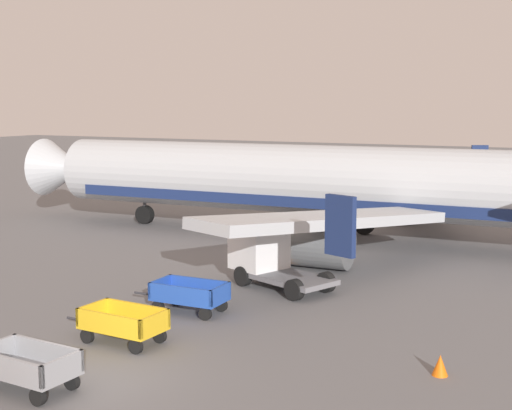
{
  "coord_description": "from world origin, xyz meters",
  "views": [
    {
      "loc": [
        12.12,
        -13.99,
        7.17
      ],
      "look_at": [
        -2.13,
        13.38,
        2.8
      ],
      "focal_mm": 50.28,
      "sensor_mm": 36.0,
      "label": 1
    }
  ],
  "objects_px": {
    "airplane": "(327,182)",
    "baggage_cart_far_end": "(189,295)",
    "baggage_cart_fourth_in_row": "(123,324)",
    "traffic_cone_near_plane": "(440,365)",
    "traffic_cone_mid_apron": "(285,262)",
    "baggage_cart_third_in_row": "(27,367)",
    "service_truck_beside_carts": "(267,258)"
  },
  "relations": [
    {
      "from": "traffic_cone_near_plane",
      "to": "airplane",
      "type": "bearing_deg",
      "value": 120.9
    },
    {
      "from": "baggage_cart_far_end",
      "to": "traffic_cone_near_plane",
      "type": "xyz_separation_m",
      "value": [
        9.08,
        -1.85,
        -0.32
      ]
    },
    {
      "from": "airplane",
      "to": "traffic_cone_mid_apron",
      "type": "height_order",
      "value": "airplane"
    },
    {
      "from": "traffic_cone_near_plane",
      "to": "traffic_cone_mid_apron",
      "type": "bearing_deg",
      "value": 133.95
    },
    {
      "from": "baggage_cart_fourth_in_row",
      "to": "traffic_cone_near_plane",
      "type": "height_order",
      "value": "baggage_cart_fourth_in_row"
    },
    {
      "from": "baggage_cart_fourth_in_row",
      "to": "traffic_cone_near_plane",
      "type": "distance_m",
      "value": 9.3
    },
    {
      "from": "traffic_cone_mid_apron",
      "to": "baggage_cart_far_end",
      "type": "bearing_deg",
      "value": -91.23
    },
    {
      "from": "baggage_cart_far_end",
      "to": "service_truck_beside_carts",
      "type": "distance_m",
      "value": 4.76
    },
    {
      "from": "baggage_cart_fourth_in_row",
      "to": "traffic_cone_near_plane",
      "type": "xyz_separation_m",
      "value": [
        9.12,
        1.79,
        -0.32
      ]
    },
    {
      "from": "airplane",
      "to": "service_truck_beside_carts",
      "type": "relative_size",
      "value": 7.9
    },
    {
      "from": "airplane",
      "to": "baggage_cart_far_end",
      "type": "height_order",
      "value": "airplane"
    },
    {
      "from": "baggage_cart_third_in_row",
      "to": "service_truck_beside_carts",
      "type": "distance_m",
      "value": 12.33
    },
    {
      "from": "baggage_cart_fourth_in_row",
      "to": "traffic_cone_mid_apron",
      "type": "xyz_separation_m",
      "value": [
        0.2,
        11.04,
        -0.27
      ]
    },
    {
      "from": "baggage_cart_far_end",
      "to": "traffic_cone_mid_apron",
      "type": "relative_size",
      "value": 5.32
    },
    {
      "from": "baggage_cart_third_in_row",
      "to": "baggage_cart_fourth_in_row",
      "type": "height_order",
      "value": "same"
    },
    {
      "from": "airplane",
      "to": "traffic_cone_mid_apron",
      "type": "bearing_deg",
      "value": -81.76
    },
    {
      "from": "airplane",
      "to": "baggage_cart_far_end",
      "type": "relative_size",
      "value": 10.53
    },
    {
      "from": "airplane",
      "to": "baggage_cart_fourth_in_row",
      "type": "relative_size",
      "value": 10.51
    },
    {
      "from": "traffic_cone_near_plane",
      "to": "traffic_cone_mid_apron",
      "type": "xyz_separation_m",
      "value": [
        -8.92,
        9.26,
        0.05
      ]
    },
    {
      "from": "baggage_cart_far_end",
      "to": "baggage_cart_third_in_row",
      "type": "bearing_deg",
      "value": -89.44
    },
    {
      "from": "baggage_cart_third_in_row",
      "to": "baggage_cart_far_end",
      "type": "distance_m",
      "value": 7.62
    },
    {
      "from": "baggage_cart_fourth_in_row",
      "to": "baggage_cart_far_end",
      "type": "bearing_deg",
      "value": 89.4
    },
    {
      "from": "baggage_cart_third_in_row",
      "to": "service_truck_beside_carts",
      "type": "xyz_separation_m",
      "value": [
        0.6,
        12.31,
        0.5
      ]
    },
    {
      "from": "airplane",
      "to": "traffic_cone_near_plane",
      "type": "height_order",
      "value": "airplane"
    },
    {
      "from": "baggage_cart_third_in_row",
      "to": "baggage_cart_far_end",
      "type": "height_order",
      "value": "same"
    },
    {
      "from": "baggage_cart_far_end",
      "to": "traffic_cone_mid_apron",
      "type": "xyz_separation_m",
      "value": [
        0.16,
        7.41,
        -0.27
      ]
    },
    {
      "from": "service_truck_beside_carts",
      "to": "baggage_cart_far_end",
      "type": "bearing_deg",
      "value": -98.19
    },
    {
      "from": "airplane",
      "to": "baggage_cart_fourth_in_row",
      "type": "xyz_separation_m",
      "value": [
        0.88,
        -18.5,
        -2.45
      ]
    },
    {
      "from": "baggage_cart_third_in_row",
      "to": "baggage_cart_fourth_in_row",
      "type": "distance_m",
      "value": 3.99
    },
    {
      "from": "baggage_cart_fourth_in_row",
      "to": "baggage_cart_far_end",
      "type": "distance_m",
      "value": 3.63
    },
    {
      "from": "airplane",
      "to": "baggage_cart_third_in_row",
      "type": "height_order",
      "value": "airplane"
    },
    {
      "from": "service_truck_beside_carts",
      "to": "airplane",
      "type": "bearing_deg",
      "value": 98.9
    }
  ]
}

